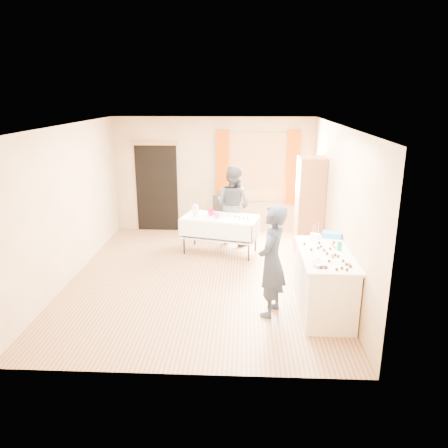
# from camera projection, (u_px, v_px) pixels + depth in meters

# --- Properties ---
(floor) EXTENTS (4.50, 5.50, 0.02)m
(floor) POSITION_uv_depth(u_px,v_px,m) (203.00, 278.00, 7.64)
(floor) COLOR #9E7047
(floor) RESTS_ON ground
(ceiling) EXTENTS (4.50, 5.50, 0.02)m
(ceiling) POSITION_uv_depth(u_px,v_px,m) (200.00, 125.00, 6.88)
(ceiling) COLOR white
(ceiling) RESTS_ON floor
(wall_back) EXTENTS (4.50, 0.02, 2.60)m
(wall_back) POSITION_uv_depth(u_px,v_px,m) (213.00, 175.00, 9.90)
(wall_back) COLOR tan
(wall_back) RESTS_ON floor
(wall_front) EXTENTS (4.50, 0.02, 2.60)m
(wall_front) POSITION_uv_depth(u_px,v_px,m) (176.00, 270.00, 4.62)
(wall_front) COLOR tan
(wall_front) RESTS_ON floor
(wall_left) EXTENTS (0.02, 5.50, 2.60)m
(wall_left) POSITION_uv_depth(u_px,v_px,m) (68.00, 204.00, 7.37)
(wall_left) COLOR tan
(wall_left) RESTS_ON floor
(wall_right) EXTENTS (0.02, 5.50, 2.60)m
(wall_right) POSITION_uv_depth(u_px,v_px,m) (338.00, 207.00, 7.16)
(wall_right) COLOR tan
(wall_right) RESTS_ON floor
(window_frame) EXTENTS (1.32, 0.06, 1.52)m
(window_frame) POSITION_uv_depth(u_px,v_px,m) (258.00, 167.00, 9.76)
(window_frame) COLOR olive
(window_frame) RESTS_ON wall_back
(window_pane) EXTENTS (1.20, 0.02, 1.40)m
(window_pane) POSITION_uv_depth(u_px,v_px,m) (258.00, 167.00, 9.75)
(window_pane) COLOR white
(window_pane) RESTS_ON wall_back
(curtain_left) EXTENTS (0.28, 0.06, 1.65)m
(curtain_left) POSITION_uv_depth(u_px,v_px,m) (223.00, 167.00, 9.75)
(curtain_left) COLOR #9F3B01
(curtain_left) RESTS_ON wall_back
(curtain_right) EXTENTS (0.28, 0.06, 1.65)m
(curtain_right) POSITION_uv_depth(u_px,v_px,m) (293.00, 168.00, 9.68)
(curtain_right) COLOR #9F3B01
(curtain_right) RESTS_ON wall_back
(doorway) EXTENTS (0.95, 0.04, 2.00)m
(doorway) POSITION_uv_depth(u_px,v_px,m) (157.00, 188.00, 10.02)
(doorway) COLOR black
(doorway) RESTS_ON floor
(door_lintel) EXTENTS (1.05, 0.06, 0.08)m
(door_lintel) POSITION_uv_depth(u_px,v_px,m) (155.00, 143.00, 9.70)
(door_lintel) COLOR olive
(door_lintel) RESTS_ON wall_back
(cabinet) EXTENTS (0.50, 0.60, 1.93)m
(cabinet) POSITION_uv_depth(u_px,v_px,m) (310.00, 207.00, 8.51)
(cabinet) COLOR brown
(cabinet) RESTS_ON floor
(counter) EXTENTS (0.73, 1.55, 0.91)m
(counter) POSITION_uv_depth(u_px,v_px,m) (324.00, 282.00, 6.35)
(counter) COLOR #F4E8CB
(counter) RESTS_ON floor
(party_table) EXTENTS (1.62, 1.09, 0.75)m
(party_table) POSITION_uv_depth(u_px,v_px,m) (220.00, 231.00, 8.71)
(party_table) COLOR black
(party_table) RESTS_ON floor
(chair) EXTENTS (0.51, 0.51, 0.94)m
(chair) POSITION_uv_depth(u_px,v_px,m) (224.00, 225.00, 9.72)
(chair) COLOR black
(chair) RESTS_ON floor
(girl) EXTENTS (0.85, 0.78, 1.63)m
(girl) POSITION_uv_depth(u_px,v_px,m) (272.00, 261.00, 6.16)
(girl) COLOR #1F273B
(girl) RESTS_ON floor
(woman) EXTENTS (1.38, 1.37, 1.67)m
(woman) POSITION_uv_depth(u_px,v_px,m) (233.00, 205.00, 9.19)
(woman) COLOR black
(woman) RESTS_ON floor
(soda_can) EXTENTS (0.08, 0.08, 0.12)m
(soda_can) POSITION_uv_depth(u_px,v_px,m) (339.00, 246.00, 6.30)
(soda_can) COLOR #107B34
(soda_can) RESTS_ON counter
(mixing_bowl) EXTENTS (0.32, 0.32, 0.05)m
(mixing_bowl) POSITION_uv_depth(u_px,v_px,m) (319.00, 264.00, 5.74)
(mixing_bowl) COLOR white
(mixing_bowl) RESTS_ON counter
(foam_block) EXTENTS (0.18, 0.15, 0.08)m
(foam_block) POSITION_uv_depth(u_px,v_px,m) (315.00, 236.00, 6.81)
(foam_block) COLOR white
(foam_block) RESTS_ON counter
(blue_basket) EXTENTS (0.34, 0.27, 0.08)m
(blue_basket) POSITION_uv_depth(u_px,v_px,m) (332.00, 235.00, 6.88)
(blue_basket) COLOR #2B86DF
(blue_basket) RESTS_ON counter
(pitcher) EXTENTS (0.14, 0.14, 0.22)m
(pitcher) POSITION_uv_depth(u_px,v_px,m) (196.00, 211.00, 8.60)
(pitcher) COLOR silver
(pitcher) RESTS_ON party_table
(cup_red) EXTENTS (0.22, 0.22, 0.11)m
(cup_red) POSITION_uv_depth(u_px,v_px,m) (211.00, 212.00, 8.71)
(cup_red) COLOR #B60E35
(cup_red) RESTS_ON party_table
(cup_rainbow) EXTENTS (0.16, 0.16, 0.11)m
(cup_rainbow) POSITION_uv_depth(u_px,v_px,m) (217.00, 216.00, 8.49)
(cup_rainbow) COLOR red
(cup_rainbow) RESTS_ON party_table
(small_bowl) EXTENTS (0.30, 0.30, 0.05)m
(small_bowl) POSITION_uv_depth(u_px,v_px,m) (237.00, 215.00, 8.61)
(small_bowl) COLOR white
(small_bowl) RESTS_ON party_table
(pastry_tray) EXTENTS (0.29, 0.22, 0.02)m
(pastry_tray) POSITION_uv_depth(u_px,v_px,m) (244.00, 219.00, 8.40)
(pastry_tray) COLOR white
(pastry_tray) RESTS_ON party_table
(bottle) EXTENTS (0.15, 0.15, 0.18)m
(bottle) POSITION_uv_depth(u_px,v_px,m) (194.00, 208.00, 8.94)
(bottle) COLOR white
(bottle) RESTS_ON party_table
(cake_balls) EXTENTS (0.53, 1.11, 0.04)m
(cake_balls) POSITION_uv_depth(u_px,v_px,m) (331.00, 255.00, 6.05)
(cake_balls) COLOR #3F2314
(cake_balls) RESTS_ON counter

